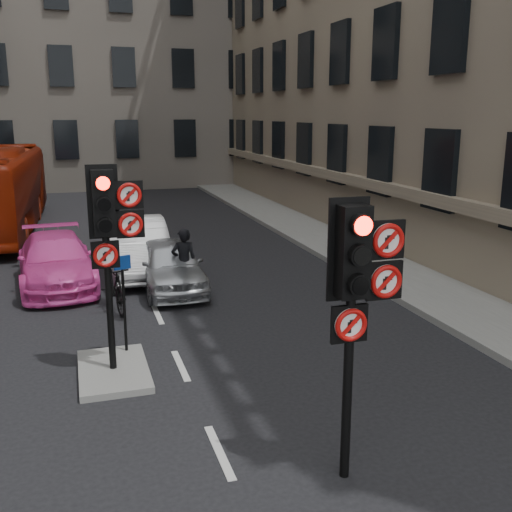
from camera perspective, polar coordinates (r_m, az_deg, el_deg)
pavement_right at (r=19.83m, az=9.96°, el=0.36°), size 3.00×50.00×0.16m
centre_island at (r=11.11m, az=-13.41°, el=-10.59°), size 1.20×2.00×0.12m
building_far at (r=43.54m, az=-15.80°, el=20.29°), size 30.00×14.00×20.00m
signal_near at (r=7.19m, az=9.73°, el=-2.41°), size 0.91×0.40×3.58m
signal_far at (r=10.33m, az=-13.73°, el=2.94°), size 0.91×0.40×3.58m
car_silver at (r=15.75m, az=-8.15°, el=-0.85°), size 1.57×3.85×1.31m
car_white at (r=17.57m, az=-11.24°, el=0.93°), size 1.68×4.71×1.55m
car_pink at (r=16.82m, az=-18.51°, el=-0.44°), size 2.20×4.75×1.34m
motorcycle at (r=14.34m, az=-13.38°, el=-2.90°), size 0.83×1.94×1.13m
motorcyclist at (r=15.17m, az=-6.88°, el=-0.57°), size 0.63×0.41×1.72m
info_sign at (r=11.39m, az=-12.51°, el=-3.18°), size 0.32×0.14×1.86m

